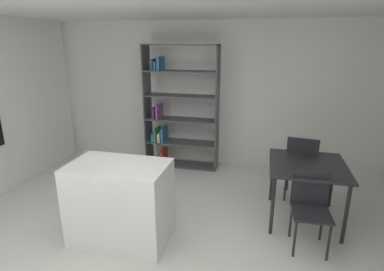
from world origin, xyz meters
TOP-DOWN VIEW (x-y plane):
  - ground_plane at (0.00, 0.00)m, footprint 9.02×9.02m
  - back_partition at (0.00, 2.88)m, footprint 6.56×0.06m
  - kitchen_island at (-0.36, 0.19)m, footprint 1.09×0.66m
  - open_bookshelf at (-0.38, 2.53)m, footprint 1.31×0.38m
  - dining_table at (1.73, 1.12)m, footprint 0.92×0.97m
  - dining_chair_far at (1.72, 1.63)m, footprint 0.47×0.48m
  - dining_chair_near at (1.73, 0.61)m, footprint 0.42×0.44m

SIDE VIEW (x-z plane):
  - ground_plane at x=0.00m, z-range 0.00..0.00m
  - kitchen_island at x=-0.36m, z-range 0.00..0.94m
  - dining_chair_near at x=1.73m, z-range 0.09..0.94m
  - dining_chair_far at x=1.72m, z-range 0.09..1.06m
  - dining_table at x=1.73m, z-range 0.30..1.08m
  - open_bookshelf at x=-0.38m, z-range -0.06..2.12m
  - back_partition at x=0.00m, z-range 0.00..2.58m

